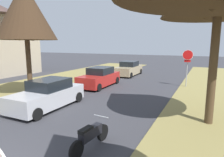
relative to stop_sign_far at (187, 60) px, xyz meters
The scene contains 6 objects.
stop_sign_far is the anchor object (origin of this frame).
street_tree_left_mid_a 12.40m from the stop_sign_far, 141.57° to the right, with size 3.95×3.95×7.36m.
parked_sedan_silver 11.06m from the stop_sign_far, 125.32° to the right, with size 1.96×4.41×1.57m.
parked_sedan_red 7.27m from the stop_sign_far, 157.27° to the right, with size 1.96×4.41×1.57m.
parked_sedan_tan 7.60m from the stop_sign_far, 149.86° to the left, with size 1.96×4.41×1.57m.
parked_motorcycle 12.00m from the stop_sign_far, 99.03° to the right, with size 0.60×2.05×0.97m.
Camera 1 is at (5.55, -2.29, 3.50)m, focal length 31.93 mm.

